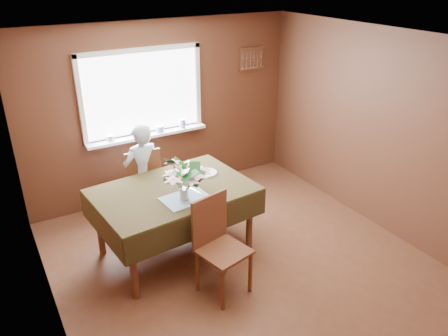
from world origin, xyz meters
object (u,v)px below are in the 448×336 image
chair_near (218,242)px  chair_far (142,182)px  dining_table (174,197)px  flower_bouquet (183,175)px  seated_woman (143,175)px

chair_near → chair_far: bearing=83.1°
dining_table → chair_far: chair_far is taller
chair_far → flower_bouquet: flower_bouquet is taller
chair_far → flower_bouquet: size_ratio=2.08×
dining_table → seated_woman: size_ratio=1.33×
seated_woman → flower_bouquet: (0.08, -1.06, 0.43)m
flower_bouquet → chair_far: bearing=93.6°
chair_far → flower_bouquet: bearing=97.8°
chair_far → seated_woman: seated_woman is taller
chair_near → seated_woman: seated_woman is taller
dining_table → chair_far: 0.89m
seated_woman → flower_bouquet: size_ratio=2.76×
chair_far → flower_bouquet: (0.07, -1.14, 0.56)m
chair_near → seated_woman: 1.62m
chair_near → seated_woman: size_ratio=0.76×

